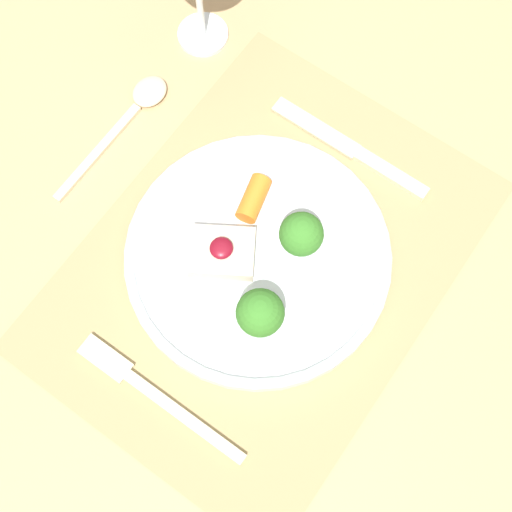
% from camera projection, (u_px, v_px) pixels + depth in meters
% --- Properties ---
extents(ground_plane, '(8.00, 8.00, 0.00)m').
position_uv_depth(ground_plane, '(260.00, 378.00, 1.49)').
color(ground_plane, brown).
extents(dining_table, '(1.48, 1.25, 0.75)m').
position_uv_depth(dining_table, '(263.00, 284.00, 0.85)').
color(dining_table, tan).
rests_on(dining_table, ground_plane).
extents(placemat, '(0.49, 0.36, 0.00)m').
position_uv_depth(placemat, '(264.00, 264.00, 0.78)').
color(placemat, '#9E895B').
rests_on(placemat, dining_table).
extents(dinner_plate, '(0.29, 0.29, 0.08)m').
position_uv_depth(dinner_plate, '(257.00, 259.00, 0.76)').
color(dinner_plate, silver).
rests_on(dinner_plate, placemat).
extents(fork, '(0.02, 0.21, 0.01)m').
position_uv_depth(fork, '(149.00, 391.00, 0.73)').
color(fork, beige).
rests_on(fork, placemat).
extents(knife, '(0.02, 0.21, 0.01)m').
position_uv_depth(knife, '(359.00, 155.00, 0.82)').
color(knife, beige).
rests_on(knife, placemat).
extents(spoon, '(0.19, 0.04, 0.01)m').
position_uv_depth(spoon, '(134.00, 109.00, 0.84)').
color(spoon, beige).
rests_on(spoon, dining_table).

